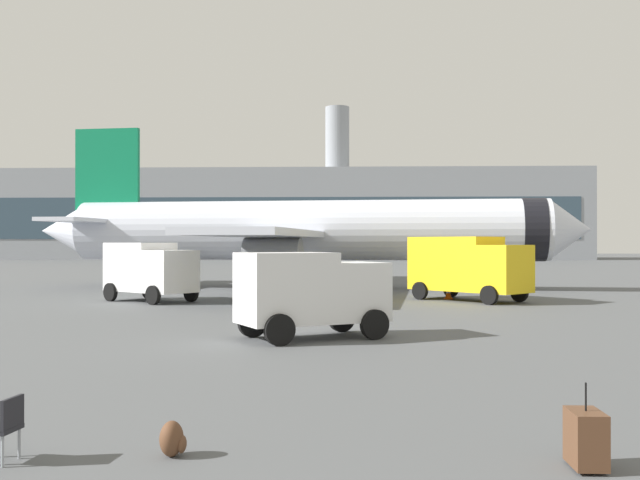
{
  "coord_description": "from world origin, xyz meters",
  "views": [
    {
      "loc": [
        0.12,
        -3.17,
        2.88
      ],
      "look_at": [
        -1.01,
        26.06,
        3.0
      ],
      "focal_mm": 41.09,
      "sensor_mm": 36.0,
      "label": 1
    }
  ],
  "objects_px": {
    "cargo_van": "(311,290)",
    "traveller_backpack": "(173,439)",
    "service_truck": "(150,269)",
    "fuel_truck": "(467,265)",
    "safety_cone_near": "(334,276)",
    "safety_cone_mid": "(448,293)",
    "airplane_at_gate": "(303,231)",
    "rolling_suitcase": "(586,438)",
    "gate_chair": "(3,425)"
  },
  "relations": [
    {
      "from": "service_truck",
      "to": "fuel_truck",
      "type": "relative_size",
      "value": 0.86
    },
    {
      "from": "cargo_van",
      "to": "traveller_backpack",
      "type": "height_order",
      "value": "cargo_van"
    },
    {
      "from": "airplane_at_gate",
      "to": "traveller_backpack",
      "type": "relative_size",
      "value": 74.52
    },
    {
      "from": "safety_cone_near",
      "to": "traveller_backpack",
      "type": "relative_size",
      "value": 1.68
    },
    {
      "from": "safety_cone_mid",
      "to": "rolling_suitcase",
      "type": "distance_m",
      "value": 28.43
    },
    {
      "from": "service_truck",
      "to": "gate_chair",
      "type": "distance_m",
      "value": 26.82
    },
    {
      "from": "airplane_at_gate",
      "to": "rolling_suitcase",
      "type": "relative_size",
      "value": 32.52
    },
    {
      "from": "rolling_suitcase",
      "to": "traveller_backpack",
      "type": "height_order",
      "value": "rolling_suitcase"
    },
    {
      "from": "safety_cone_near",
      "to": "rolling_suitcase",
      "type": "distance_m",
      "value": 45.59
    },
    {
      "from": "safety_cone_mid",
      "to": "safety_cone_near",
      "type": "bearing_deg",
      "value": 109.91
    },
    {
      "from": "cargo_van",
      "to": "rolling_suitcase",
      "type": "relative_size",
      "value": 4.38
    },
    {
      "from": "cargo_van",
      "to": "safety_cone_mid",
      "type": "relative_size",
      "value": 8.0
    },
    {
      "from": "fuel_truck",
      "to": "safety_cone_near",
      "type": "height_order",
      "value": "fuel_truck"
    },
    {
      "from": "service_truck",
      "to": "airplane_at_gate",
      "type": "bearing_deg",
      "value": 57.68
    },
    {
      "from": "gate_chair",
      "to": "traveller_backpack",
      "type": "bearing_deg",
      "value": 9.42
    },
    {
      "from": "gate_chair",
      "to": "rolling_suitcase",
      "type": "bearing_deg",
      "value": 0.12
    },
    {
      "from": "fuel_truck",
      "to": "safety_cone_mid",
      "type": "xyz_separation_m",
      "value": [
        -0.81,
        1.01,
        -1.48
      ]
    },
    {
      "from": "fuel_truck",
      "to": "traveller_backpack",
      "type": "xyz_separation_m",
      "value": [
        -8.32,
        -27.0,
        -1.54
      ]
    },
    {
      "from": "traveller_backpack",
      "to": "gate_chair",
      "type": "height_order",
      "value": "gate_chair"
    },
    {
      "from": "fuel_truck",
      "to": "traveller_backpack",
      "type": "bearing_deg",
      "value": -107.14
    },
    {
      "from": "fuel_truck",
      "to": "cargo_van",
      "type": "height_order",
      "value": "fuel_truck"
    },
    {
      "from": "airplane_at_gate",
      "to": "safety_cone_mid",
      "type": "bearing_deg",
      "value": -47.8
    },
    {
      "from": "cargo_van",
      "to": "traveller_backpack",
      "type": "xyz_separation_m",
      "value": [
        -1.24,
        -12.23,
        -1.22
      ]
    },
    {
      "from": "service_truck",
      "to": "traveller_backpack",
      "type": "xyz_separation_m",
      "value": [
        7.42,
        -25.92,
        -1.37
      ]
    },
    {
      "from": "airplane_at_gate",
      "to": "safety_cone_mid",
      "type": "xyz_separation_m",
      "value": [
        8.02,
        -8.84,
        -3.36
      ]
    },
    {
      "from": "safety_cone_near",
      "to": "traveller_backpack",
      "type": "bearing_deg",
      "value": -91.7
    },
    {
      "from": "airplane_at_gate",
      "to": "fuel_truck",
      "type": "relative_size",
      "value": 5.97
    },
    {
      "from": "cargo_van",
      "to": "gate_chair",
      "type": "bearing_deg",
      "value": -105.1
    },
    {
      "from": "service_truck",
      "to": "traveller_backpack",
      "type": "distance_m",
      "value": 26.99
    },
    {
      "from": "airplane_at_gate",
      "to": "safety_cone_near",
      "type": "bearing_deg",
      "value": 77.41
    },
    {
      "from": "fuel_truck",
      "to": "gate_chair",
      "type": "distance_m",
      "value": 29.32
    },
    {
      "from": "fuel_truck",
      "to": "safety_cone_near",
      "type": "xyz_separation_m",
      "value": [
        -6.99,
        18.08,
        -1.37
      ]
    },
    {
      "from": "traveller_backpack",
      "to": "airplane_at_gate",
      "type": "bearing_deg",
      "value": 90.78
    },
    {
      "from": "cargo_van",
      "to": "gate_chair",
      "type": "distance_m",
      "value": 13.08
    },
    {
      "from": "airplane_at_gate",
      "to": "cargo_van",
      "type": "xyz_separation_m",
      "value": [
        1.74,
        -24.62,
        -2.21
      ]
    },
    {
      "from": "service_truck",
      "to": "traveller_backpack",
      "type": "height_order",
      "value": "service_truck"
    },
    {
      "from": "service_truck",
      "to": "cargo_van",
      "type": "relative_size",
      "value": 1.07
    },
    {
      "from": "airplane_at_gate",
      "to": "fuel_truck",
      "type": "bearing_deg",
      "value": -48.16
    },
    {
      "from": "airplane_at_gate",
      "to": "service_truck",
      "type": "xyz_separation_m",
      "value": [
        -6.92,
        -10.93,
        -2.05
      ]
    },
    {
      "from": "cargo_van",
      "to": "safety_cone_near",
      "type": "bearing_deg",
      "value": 89.83
    },
    {
      "from": "cargo_van",
      "to": "traveller_backpack",
      "type": "distance_m",
      "value": 12.36
    },
    {
      "from": "service_truck",
      "to": "safety_cone_near",
      "type": "xyz_separation_m",
      "value": [
        8.75,
        19.15,
        -1.21
      ]
    },
    {
      "from": "service_truck",
      "to": "safety_cone_mid",
      "type": "height_order",
      "value": "service_truck"
    },
    {
      "from": "fuel_truck",
      "to": "safety_cone_near",
      "type": "bearing_deg",
      "value": 111.13
    },
    {
      "from": "safety_cone_near",
      "to": "traveller_backpack",
      "type": "height_order",
      "value": "safety_cone_near"
    },
    {
      "from": "safety_cone_mid",
      "to": "fuel_truck",
      "type": "bearing_deg",
      "value": -51.46
    },
    {
      "from": "airplane_at_gate",
      "to": "traveller_backpack",
      "type": "distance_m",
      "value": 37.01
    },
    {
      "from": "airplane_at_gate",
      "to": "rolling_suitcase",
      "type": "xyz_separation_m",
      "value": [
        5.89,
        -37.19,
        -3.27
      ]
    },
    {
      "from": "traveller_backpack",
      "to": "rolling_suitcase",
      "type": "bearing_deg",
      "value": -3.63
    },
    {
      "from": "airplane_at_gate",
      "to": "cargo_van",
      "type": "height_order",
      "value": "airplane_at_gate"
    }
  ]
}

